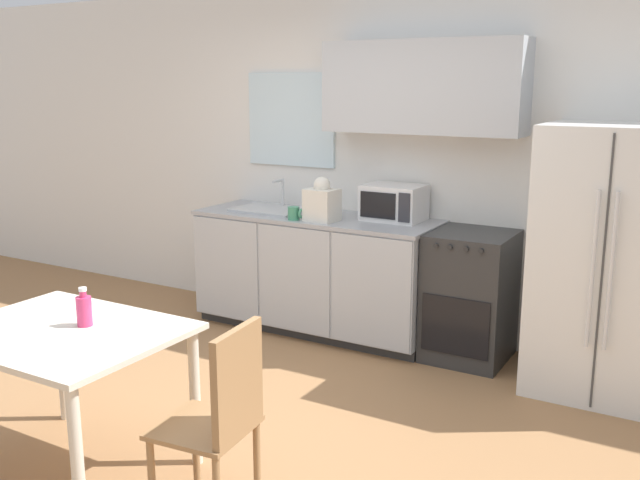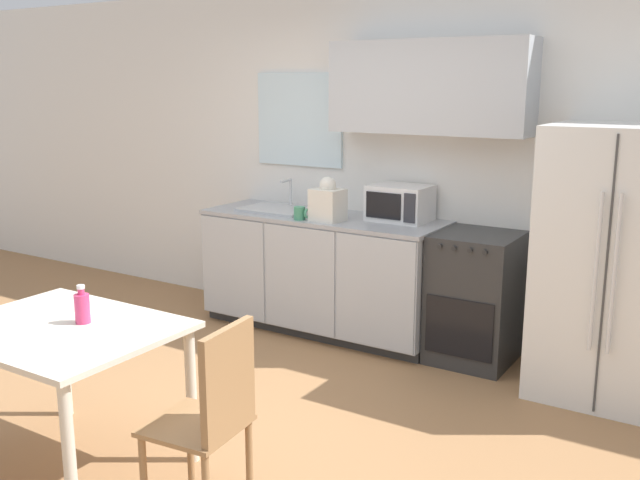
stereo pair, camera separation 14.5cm
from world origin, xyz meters
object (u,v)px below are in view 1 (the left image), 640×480
at_px(oven_range, 470,296).
at_px(dining_table, 64,350).
at_px(refrigerator, 612,262).
at_px(drink_bottle, 84,310).
at_px(dining_chair_side, 222,411).
at_px(microwave, 394,203).
at_px(coffee_mug, 295,213).

xyz_separation_m(oven_range, dining_table, (-1.24, -2.51, 0.20)).
height_order(refrigerator, dining_table, refrigerator).
xyz_separation_m(dining_table, drink_bottle, (0.06, 0.10, 0.19)).
distance_m(oven_range, dining_chair_side, 2.47).
distance_m(dining_table, drink_bottle, 0.22).
bearing_deg(dining_table, dining_chair_side, 3.10).
relative_size(oven_range, dining_chair_side, 0.99).
bearing_deg(refrigerator, drink_bottle, -132.37).
xyz_separation_m(microwave, drink_bottle, (-0.54, -2.50, -0.22)).
height_order(microwave, coffee_mug, microwave).
bearing_deg(refrigerator, dining_chair_side, -117.56).
xyz_separation_m(microwave, dining_chair_side, (0.34, -2.55, -0.53)).
xyz_separation_m(refrigerator, drink_bottle, (-2.12, -2.32, -0.01)).
bearing_deg(oven_range, drink_bottle, -116.26).
relative_size(dining_chair_side, drink_bottle, 4.72).
bearing_deg(coffee_mug, dining_chair_side, -65.61).
xyz_separation_m(refrigerator, dining_chair_side, (-1.24, -2.37, -0.31)).
bearing_deg(dining_table, oven_range, 63.61).
bearing_deg(coffee_mug, refrigerator, 4.90).
distance_m(refrigerator, microwave, 1.60).
distance_m(coffee_mug, drink_bottle, 2.14).
height_order(dining_table, drink_bottle, drink_bottle).
relative_size(coffee_mug, dining_chair_side, 0.13).
distance_m(oven_range, refrigerator, 1.01).
height_order(dining_chair_side, drink_bottle, drink_bottle).
bearing_deg(microwave, coffee_mug, -149.92).
xyz_separation_m(oven_range, drink_bottle, (-1.19, -2.41, 0.38)).
relative_size(oven_range, refrigerator, 0.54).
bearing_deg(dining_chair_side, microwave, 2.23).
bearing_deg(refrigerator, microwave, 173.41).
bearing_deg(drink_bottle, microwave, 77.85).
height_order(microwave, drink_bottle, microwave).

